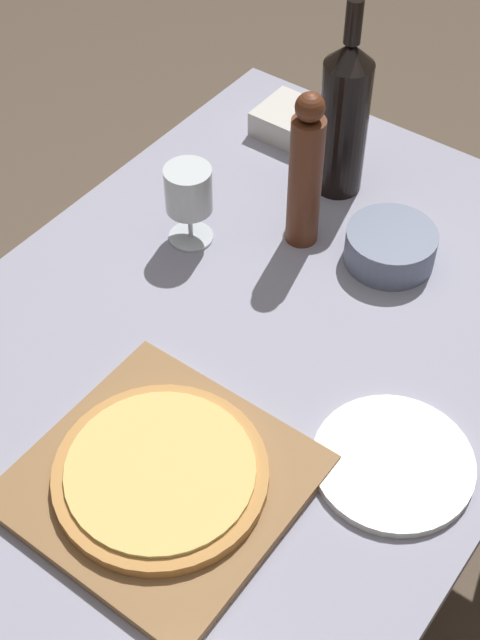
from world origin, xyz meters
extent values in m
plane|color=brown|center=(0.00, 0.00, 0.00)|extent=(12.00, 12.00, 0.00)
cube|color=#9393A8|center=(0.00, 0.00, 0.71)|extent=(0.88, 1.26, 0.03)
cylinder|color=brown|center=(-0.38, 0.57, 0.35)|extent=(0.06, 0.06, 0.69)
cube|color=olive|center=(0.06, -0.27, 0.73)|extent=(0.35, 0.34, 0.02)
cylinder|color=#C68947|center=(0.06, -0.27, 0.75)|extent=(0.29, 0.29, 0.02)
cylinder|color=#E0C66B|center=(0.06, -0.27, 0.76)|extent=(0.25, 0.25, 0.01)
cylinder|color=black|center=(-0.09, 0.40, 0.85)|extent=(0.08, 0.08, 0.25)
cone|color=black|center=(-0.09, 0.40, 0.99)|extent=(0.08, 0.08, 0.04)
cylinder|color=black|center=(-0.09, 0.40, 1.05)|extent=(0.03, 0.03, 0.07)
cylinder|color=#5B2D19|center=(-0.06, 0.25, 0.84)|extent=(0.06, 0.06, 0.24)
sphere|color=#5B2D19|center=(-0.06, 0.25, 0.99)|extent=(0.05, 0.05, 0.05)
cylinder|color=silver|center=(-0.22, 0.14, 0.73)|extent=(0.08, 0.08, 0.00)
cylinder|color=silver|center=(-0.22, 0.14, 0.76)|extent=(0.01, 0.01, 0.06)
cylinder|color=silver|center=(-0.22, 0.14, 0.83)|extent=(0.08, 0.08, 0.08)
cylinder|color=slate|center=(0.08, 0.29, 0.75)|extent=(0.15, 0.15, 0.06)
cylinder|color=silver|center=(0.29, -0.06, 0.73)|extent=(0.22, 0.22, 0.01)
cube|color=beige|center=(-0.23, 0.49, 0.75)|extent=(0.15, 0.12, 0.05)
camera|label=1|loc=(0.52, -0.72, 1.76)|focal=50.00mm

